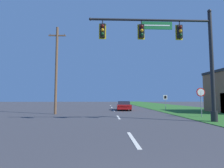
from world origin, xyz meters
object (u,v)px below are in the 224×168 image
Objects in this scene: route_sign_post at (165,99)px; utility_pole_near at (56,68)px; stop_sign at (201,96)px; signal_mast at (179,50)px; car_ahead at (124,106)px.

utility_pole_near is (-13.27, -5.15, 3.23)m from route_sign_post.
utility_pole_near is at bearing 166.05° from stop_sign.
utility_pole_near is (-10.33, 6.40, -0.26)m from signal_mast.
signal_mast reaches higher than car_ahead.
stop_sign reaches higher than route_sign_post.
stop_sign is at bearing -88.57° from route_sign_post.
signal_mast is at bearing -104.32° from route_sign_post.
utility_pole_near is at bearing -158.78° from route_sign_post.
stop_sign is at bearing -57.76° from car_ahead.
stop_sign is 1.23× the size of route_sign_post.
stop_sign is at bearing 44.00° from signal_mast.
stop_sign reaches higher than car_ahead.
utility_pole_near is (-7.68, -5.85, 4.15)m from car_ahead.
route_sign_post is 0.22× the size of utility_pole_near.
route_sign_post is (2.95, 11.56, -3.49)m from signal_mast.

